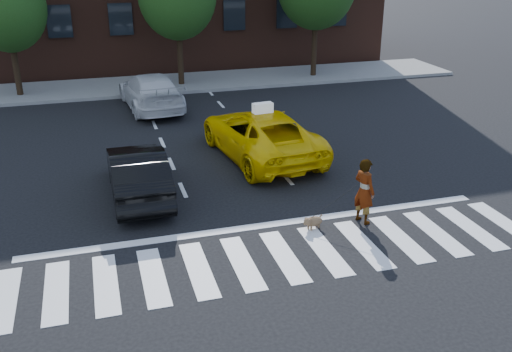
# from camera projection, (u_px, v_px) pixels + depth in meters

# --- Properties ---
(ground) EXTENTS (120.00, 120.00, 0.00)m
(ground) POSITION_uv_depth(u_px,v_px,m) (284.00, 256.00, 13.12)
(ground) COLOR black
(ground) RESTS_ON ground
(crosswalk) EXTENTS (13.00, 2.40, 0.01)m
(crosswalk) POSITION_uv_depth(u_px,v_px,m) (284.00, 256.00, 13.12)
(crosswalk) COLOR silver
(crosswalk) RESTS_ON ground
(stop_line) EXTENTS (12.00, 0.30, 0.01)m
(stop_line) POSITION_uv_depth(u_px,v_px,m) (264.00, 225.00, 14.54)
(stop_line) COLOR silver
(stop_line) RESTS_ON ground
(sidewalk_far) EXTENTS (30.00, 4.00, 0.15)m
(sidewalk_far) POSITION_uv_depth(u_px,v_px,m) (170.00, 84.00, 28.60)
(sidewalk_far) COLOR slate
(sidewalk_far) RESTS_ON ground
(taxi) EXTENTS (3.27, 5.95, 1.58)m
(taxi) POSITION_uv_depth(u_px,v_px,m) (261.00, 134.00, 18.91)
(taxi) COLOR yellow
(taxi) RESTS_ON ground
(black_sedan) EXTENTS (1.55, 4.35, 1.43)m
(black_sedan) POSITION_uv_depth(u_px,v_px,m) (138.00, 172.00, 15.97)
(black_sedan) COLOR black
(black_sedan) RESTS_ON ground
(white_suv) EXTENTS (2.59, 5.38, 1.51)m
(white_suv) POSITION_uv_depth(u_px,v_px,m) (151.00, 91.00, 24.38)
(white_suv) COLOR silver
(white_suv) RESTS_ON ground
(woman) EXTENTS (0.61, 0.74, 1.73)m
(woman) POSITION_uv_depth(u_px,v_px,m) (364.00, 191.00, 14.42)
(woman) COLOR #999999
(woman) RESTS_ON ground
(dog) EXTENTS (0.61, 0.40, 0.36)m
(dog) POSITION_uv_depth(u_px,v_px,m) (312.00, 222.00, 14.30)
(dog) COLOR #93764B
(dog) RESTS_ON ground
(taxi_sign) EXTENTS (0.68, 0.36, 0.32)m
(taxi_sign) POSITION_uv_depth(u_px,v_px,m) (263.00, 108.00, 18.37)
(taxi_sign) COLOR white
(taxi_sign) RESTS_ON taxi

